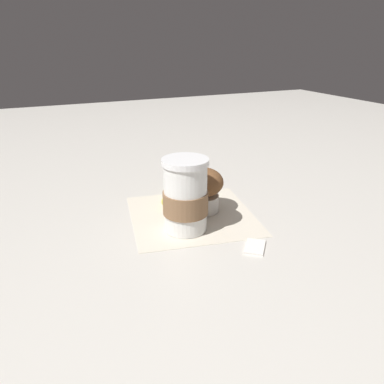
{
  "coord_description": "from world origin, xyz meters",
  "views": [
    {
      "loc": [
        -0.61,
        0.28,
        0.33
      ],
      "look_at": [
        0.0,
        0.0,
        0.05
      ],
      "focal_mm": 35.0,
      "sensor_mm": 36.0,
      "label": 1
    }
  ],
  "objects_px": {
    "banana": "(183,188)",
    "sugar_packet": "(255,246)",
    "muffin": "(203,188)",
    "coffee_cup": "(185,197)"
  },
  "relations": [
    {
      "from": "banana",
      "to": "sugar_packet",
      "type": "relative_size",
      "value": 3.13
    },
    {
      "from": "muffin",
      "to": "coffee_cup",
      "type": "bearing_deg",
      "value": 132.94
    },
    {
      "from": "coffee_cup",
      "to": "banana",
      "type": "bearing_deg",
      "value": -21.24
    },
    {
      "from": "muffin",
      "to": "sugar_packet",
      "type": "bearing_deg",
      "value": -174.16
    },
    {
      "from": "banana",
      "to": "sugar_packet",
      "type": "xyz_separation_m",
      "value": [
        -0.26,
        -0.02,
        -0.01
      ]
    },
    {
      "from": "muffin",
      "to": "sugar_packet",
      "type": "height_order",
      "value": "muffin"
    },
    {
      "from": "coffee_cup",
      "to": "sugar_packet",
      "type": "height_order",
      "value": "coffee_cup"
    },
    {
      "from": "muffin",
      "to": "sugar_packet",
      "type": "distance_m",
      "value": 0.18
    },
    {
      "from": "coffee_cup",
      "to": "muffin",
      "type": "distance_m",
      "value": 0.09
    },
    {
      "from": "coffee_cup",
      "to": "banana",
      "type": "distance_m",
      "value": 0.17
    }
  ]
}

